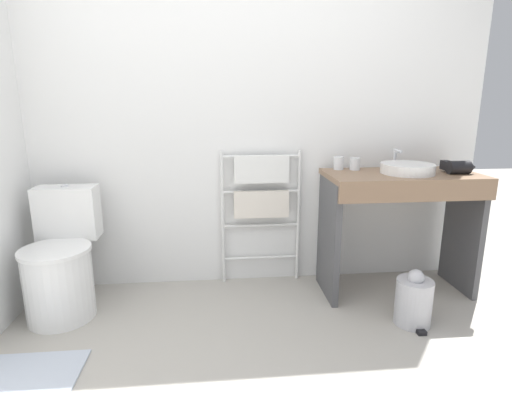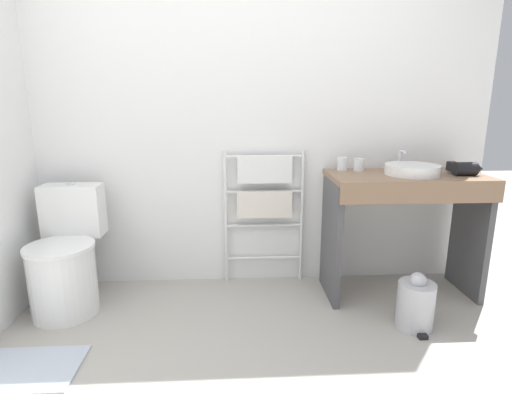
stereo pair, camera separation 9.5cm
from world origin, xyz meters
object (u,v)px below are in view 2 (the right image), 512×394
towel_radiator (264,195)px  cup_near_wall (342,164)px  cup_near_edge (359,165)px  hair_dryer (465,168)px  sink_basin (412,169)px  toilet (66,262)px  trash_bin (416,304)px

towel_radiator → cup_near_wall: towel_radiator is taller
cup_near_edge → hair_dryer: bearing=-18.1°
towel_radiator → sink_basin: 0.99m
toilet → sink_basin: bearing=1.9°
towel_radiator → sink_basin: towel_radiator is taller
cup_near_wall → sink_basin: bearing=-26.0°
towel_radiator → hair_dryer: (1.26, -0.29, 0.22)m
cup_near_wall → trash_bin: bearing=-63.6°
towel_radiator → cup_near_wall: bearing=-5.9°
sink_basin → cup_near_edge: bearing=150.4°
sink_basin → cup_near_wall: 0.45m
hair_dryer → trash_bin: (-0.43, -0.38, -0.73)m
cup_near_wall → hair_dryer: bearing=-17.6°
sink_basin → trash_bin: sink_basin is taller
cup_near_wall → trash_bin: size_ratio=0.26×
hair_dryer → cup_near_edge: bearing=161.9°
toilet → trash_bin: toilet is taller
toilet → sink_basin: 2.28m
toilet → towel_radiator: towel_radiator is taller
toilet → cup_near_edge: cup_near_edge is taller
toilet → trash_bin: (2.11, -0.34, -0.17)m
towel_radiator → hair_dryer: towel_radiator is taller
sink_basin → trash_bin: bearing=-103.2°
towel_radiator → toilet: bearing=-165.7°
towel_radiator → sink_basin: (0.93, -0.25, 0.21)m
sink_basin → cup_near_wall: (-0.40, 0.20, 0.01)m
trash_bin → hair_dryer: bearing=41.5°
towel_radiator → trash_bin: 1.18m
toilet → cup_near_edge: (1.91, 0.24, 0.56)m
toilet → towel_radiator: (1.27, 0.33, 0.34)m
cup_near_wall → towel_radiator: bearing=174.1°
towel_radiator → cup_near_wall: 0.58m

